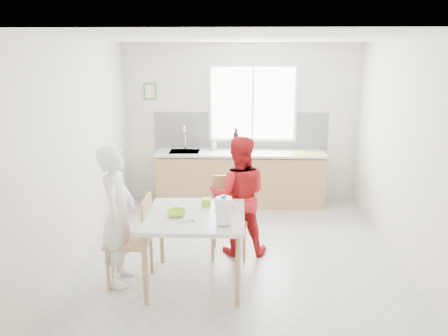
{
  "coord_description": "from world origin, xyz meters",
  "views": [
    {
      "loc": [
        -0.02,
        -5.22,
        2.54
      ],
      "look_at": [
        -0.22,
        0.2,
        1.1
      ],
      "focal_mm": 35.0,
      "sensor_mm": 36.0,
      "label": 1
    }
  ],
  "objects_px": {
    "wine_bottle_b": "(237,142)",
    "chair_far": "(229,212)",
    "milk_jug": "(224,210)",
    "chair_left": "(136,236)",
    "bowl_green": "(176,213)",
    "person_white": "(118,216)",
    "wine_bottle_a": "(235,141)",
    "bowl_white": "(224,204)",
    "person_red": "(239,196)",
    "dining_table": "(196,222)"
  },
  "relations": [
    {
      "from": "milk_jug",
      "to": "wine_bottle_b",
      "type": "xyz_separation_m",
      "value": [
        0.1,
        3.09,
        0.09
      ]
    },
    {
      "from": "dining_table",
      "to": "chair_left",
      "type": "xyz_separation_m",
      "value": [
        -0.67,
        -0.0,
        -0.19
      ]
    },
    {
      "from": "chair_far",
      "to": "wine_bottle_a",
      "type": "bearing_deg",
      "value": 88.31
    },
    {
      "from": "milk_jug",
      "to": "wine_bottle_a",
      "type": "bearing_deg",
      "value": 88.44
    },
    {
      "from": "dining_table",
      "to": "bowl_white",
      "type": "relative_size",
      "value": 4.63
    },
    {
      "from": "person_red",
      "to": "wine_bottle_b",
      "type": "height_order",
      "value": "person_red"
    },
    {
      "from": "dining_table",
      "to": "bowl_green",
      "type": "height_order",
      "value": "bowl_green"
    },
    {
      "from": "chair_left",
      "to": "chair_far",
      "type": "xyz_separation_m",
      "value": [
        1.02,
        0.83,
        -0.01
      ]
    },
    {
      "from": "person_white",
      "to": "person_red",
      "type": "relative_size",
      "value": 1.03
    },
    {
      "from": "chair_far",
      "to": "milk_jug",
      "type": "bearing_deg",
      "value": -91.32
    },
    {
      "from": "bowl_white",
      "to": "chair_left",
      "type": "bearing_deg",
      "value": -165.49
    },
    {
      "from": "wine_bottle_b",
      "to": "chair_far",
      "type": "bearing_deg",
      "value": -92.27
    },
    {
      "from": "milk_jug",
      "to": "bowl_green",
      "type": "bearing_deg",
      "value": 156.32
    },
    {
      "from": "chair_left",
      "to": "chair_far",
      "type": "height_order",
      "value": "chair_left"
    },
    {
      "from": "chair_left",
      "to": "wine_bottle_b",
      "type": "distance_m",
      "value": 3.06
    },
    {
      "from": "person_white",
      "to": "wine_bottle_b",
      "type": "bearing_deg",
      "value": -24.62
    },
    {
      "from": "wine_bottle_a",
      "to": "bowl_white",
      "type": "bearing_deg",
      "value": -92.32
    },
    {
      "from": "person_white",
      "to": "dining_table",
      "type": "bearing_deg",
      "value": -90.0
    },
    {
      "from": "bowl_green",
      "to": "wine_bottle_a",
      "type": "distance_m",
      "value": 2.94
    },
    {
      "from": "bowl_white",
      "to": "chair_far",
      "type": "bearing_deg",
      "value": 85.15
    },
    {
      "from": "bowl_white",
      "to": "milk_jug",
      "type": "height_order",
      "value": "milk_jug"
    },
    {
      "from": "bowl_green",
      "to": "bowl_white",
      "type": "relative_size",
      "value": 0.88
    },
    {
      "from": "chair_left",
      "to": "bowl_white",
      "type": "bearing_deg",
      "value": 104.4
    },
    {
      "from": "bowl_green",
      "to": "chair_left",
      "type": "bearing_deg",
      "value": 174.09
    },
    {
      "from": "person_white",
      "to": "milk_jug",
      "type": "distance_m",
      "value": 1.23
    },
    {
      "from": "wine_bottle_a",
      "to": "wine_bottle_b",
      "type": "xyz_separation_m",
      "value": [
        0.02,
        -0.0,
        -0.01
      ]
    },
    {
      "from": "person_red",
      "to": "wine_bottle_a",
      "type": "distance_m",
      "value": 2.03
    },
    {
      "from": "bowl_green",
      "to": "milk_jug",
      "type": "xyz_separation_m",
      "value": [
        0.52,
        -0.23,
        0.13
      ]
    },
    {
      "from": "person_white",
      "to": "wine_bottle_a",
      "type": "height_order",
      "value": "person_white"
    },
    {
      "from": "person_white",
      "to": "chair_far",
      "type": "bearing_deg",
      "value": -55.6
    },
    {
      "from": "wine_bottle_b",
      "to": "person_white",
      "type": "bearing_deg",
      "value": -114.51
    },
    {
      "from": "chair_far",
      "to": "wine_bottle_b",
      "type": "height_order",
      "value": "wine_bottle_b"
    },
    {
      "from": "chair_far",
      "to": "bowl_green",
      "type": "relative_size",
      "value": 4.89
    },
    {
      "from": "chair_far",
      "to": "bowl_white",
      "type": "distance_m",
      "value": 0.65
    },
    {
      "from": "dining_table",
      "to": "person_white",
      "type": "xyz_separation_m",
      "value": [
        -0.86,
        -0.0,
        0.05
      ]
    },
    {
      "from": "chair_left",
      "to": "wine_bottle_b",
      "type": "bearing_deg",
      "value": 158.52
    },
    {
      "from": "chair_left",
      "to": "wine_bottle_a",
      "type": "height_order",
      "value": "wine_bottle_a"
    },
    {
      "from": "bowl_green",
      "to": "wine_bottle_b",
      "type": "bearing_deg",
      "value": 77.64
    },
    {
      "from": "chair_left",
      "to": "bowl_green",
      "type": "height_order",
      "value": "chair_left"
    },
    {
      "from": "chair_left",
      "to": "milk_jug",
      "type": "xyz_separation_m",
      "value": [
        1.0,
        -0.28,
        0.43
      ]
    },
    {
      "from": "dining_table",
      "to": "bowl_green",
      "type": "bearing_deg",
      "value": -165.85
    },
    {
      "from": "dining_table",
      "to": "chair_far",
      "type": "bearing_deg",
      "value": 67.14
    },
    {
      "from": "chair_left",
      "to": "milk_jug",
      "type": "relative_size",
      "value": 3.42
    },
    {
      "from": "chair_far",
      "to": "bowl_white",
      "type": "bearing_deg",
      "value": -94.96
    },
    {
      "from": "bowl_white",
      "to": "wine_bottle_a",
      "type": "height_order",
      "value": "wine_bottle_a"
    },
    {
      "from": "wine_bottle_b",
      "to": "bowl_white",
      "type": "bearing_deg",
      "value": -92.85
    },
    {
      "from": "person_red",
      "to": "person_white",
      "type": "bearing_deg",
      "value": 31.44
    },
    {
      "from": "dining_table",
      "to": "wine_bottle_a",
      "type": "distance_m",
      "value": 2.86
    },
    {
      "from": "milk_jug",
      "to": "chair_left",
      "type": "bearing_deg",
      "value": 164.33
    },
    {
      "from": "chair_far",
      "to": "bowl_green",
      "type": "height_order",
      "value": "chair_far"
    }
  ]
}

